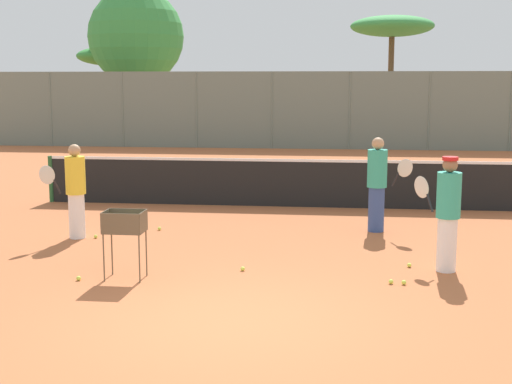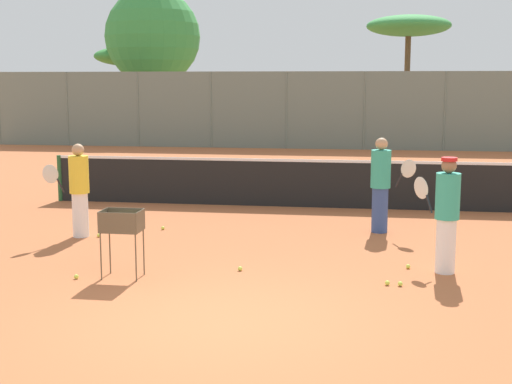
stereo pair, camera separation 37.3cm
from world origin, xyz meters
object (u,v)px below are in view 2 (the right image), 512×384
(ball_cart, at_px, (123,227))
(parked_car, at_px, (465,130))
(player_red_cap, at_px, (79,189))
(tennis_net, at_px, (290,182))
(player_yellow_shirt, at_px, (447,213))
(player_white_outfit, at_px, (381,184))

(ball_cart, xyz_separation_m, parked_car, (7.66, 22.39, -0.08))
(player_red_cap, distance_m, parked_car, 22.00)
(player_red_cap, distance_m, ball_cart, 2.99)
(parked_car, bearing_deg, tennis_net, -110.06)
(player_red_cap, relative_size, player_yellow_shirt, 0.99)
(player_yellow_shirt, bearing_deg, parked_car, -49.09)
(player_white_outfit, bearing_deg, player_red_cap, -139.04)
(player_white_outfit, bearing_deg, ball_cart, -106.70)
(tennis_net, relative_size, parked_car, 2.59)
(ball_cart, height_order, parked_car, parked_car)
(tennis_net, relative_size, ball_cart, 11.17)
(player_white_outfit, distance_m, player_red_cap, 5.48)
(tennis_net, height_order, player_yellow_shirt, player_yellow_shirt)
(player_red_cap, bearing_deg, tennis_net, 177.72)
(tennis_net, distance_m, parked_car, 17.31)
(player_white_outfit, height_order, ball_cart, player_white_outfit)
(player_white_outfit, bearing_deg, parked_car, 106.07)
(player_red_cap, relative_size, parked_car, 0.40)
(tennis_net, relative_size, player_yellow_shirt, 6.42)
(player_red_cap, xyz_separation_m, parked_car, (9.34, 19.92, -0.20))
(parked_car, bearing_deg, player_yellow_shirt, -98.28)
(tennis_net, bearing_deg, ball_cart, -105.74)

